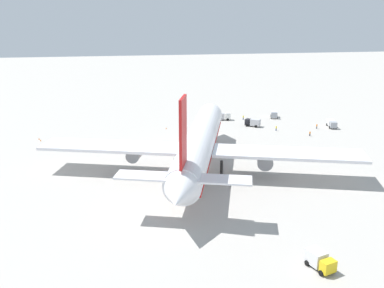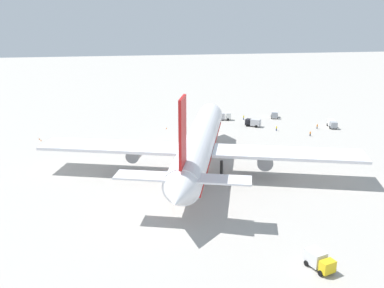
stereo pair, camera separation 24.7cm
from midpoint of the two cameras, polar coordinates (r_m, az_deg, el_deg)
name	(u,v)px [view 2 (the right image)]	position (r m, az deg, el deg)	size (l,w,h in m)	color
ground_plane	(199,171)	(105.21, 1.08, -3.62)	(600.00, 600.00, 0.00)	#ADA8A0
airliner	(199,144)	(101.70, 1.06, -0.02)	(69.00, 75.82, 23.58)	white
service_truck_0	(319,260)	(69.63, 16.77, -14.70)	(5.18, 3.64, 2.66)	yellow
service_truck_1	(223,116)	(154.91, 4.19, 3.77)	(3.14, 6.01, 2.75)	white
service_truck_2	(275,114)	(160.73, 11.07, 3.91)	(5.14, 3.70, 2.49)	#999EA5
service_truck_4	(332,123)	(152.29, 18.34, 2.64)	(6.59, 3.50, 2.41)	#999EA5
service_truck_5	(253,122)	(147.19, 8.27, 2.90)	(4.81, 5.38, 2.65)	black
ground_worker_0	(310,134)	(139.54, 15.64, 1.36)	(0.52, 0.52, 1.61)	black
ground_worker_1	(276,128)	(143.10, 11.32, 2.08)	(0.41, 0.41, 1.71)	navy
ground_worker_4	(244,117)	(156.29, 6.98, 3.56)	(0.55, 0.55, 1.68)	navy
ground_worker_5	(317,126)	(148.87, 16.50, 2.29)	(0.49, 0.49, 1.72)	#3F3F47
traffic_cone_0	(41,140)	(137.24, -19.57, 0.49)	(0.36, 0.36, 0.55)	orange
traffic_cone_1	(166,128)	(143.01, -3.40, 2.13)	(0.36, 0.36, 0.55)	orange
traffic_cone_2	(39,139)	(138.95, -19.78, 0.67)	(0.36, 0.36, 0.55)	orange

